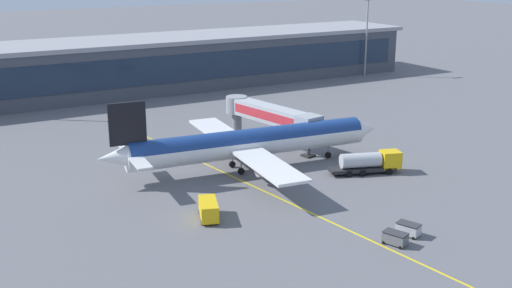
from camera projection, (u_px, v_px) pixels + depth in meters
ground_plane at (271, 182)px, 90.13m from camera, size 700.00×700.00×0.00m
apron_lead_in_line at (244, 182)px, 90.19m from camera, size 9.94×79.45×0.01m
terminal_building at (38, 73)px, 140.89m from camera, size 196.21×21.94×12.58m
main_airliner at (249, 143)px, 94.48m from camera, size 45.27×36.02×12.03m
jet_bridge at (268, 114)px, 107.84m from camera, size 7.17×22.34×6.88m
fuel_tanker at (370, 162)px, 93.40m from camera, size 11.02×5.95×3.25m
crew_van at (208, 208)px, 77.07m from camera, size 3.71×5.42×2.30m
baggage_cart_0 at (395, 238)px, 70.11m from camera, size 2.37×3.02×1.48m
baggage_cart_1 at (408, 229)px, 72.48m from camera, size 2.37×3.02×1.48m
apron_light_mast_0 at (367, 30)px, 169.59m from camera, size 2.80×0.50×21.19m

